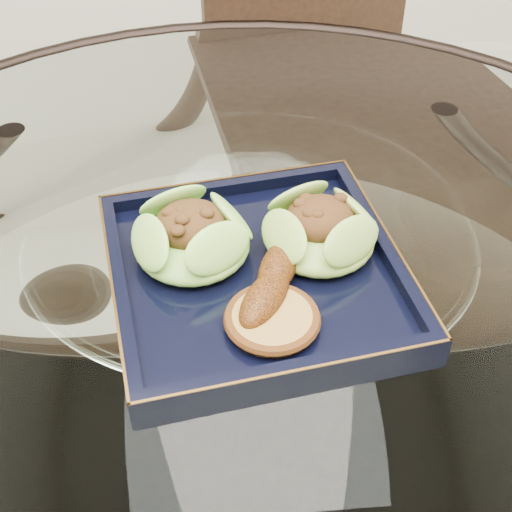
{
  "coord_description": "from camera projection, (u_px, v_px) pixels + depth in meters",
  "views": [
    {
      "loc": [
        -0.04,
        -0.52,
        1.25
      ],
      "look_at": [
        0.0,
        -0.03,
        0.8
      ],
      "focal_mm": 50.0,
      "sensor_mm": 36.0,
      "label": 1
    }
  ],
  "objects": [
    {
      "name": "lettuce_wrap_left",
      "position": [
        192.0,
        239.0,
        0.68
      ],
      "size": [
        0.12,
        0.12,
        0.04
      ],
      "primitive_type": "ellipsoid",
      "rotation": [
        0.0,
        0.0,
        0.05
      ],
      "color": "#57A22F",
      "rests_on": "navy_plate"
    },
    {
      "name": "navy_plate",
      "position": [
        256.0,
        279.0,
        0.68
      ],
      "size": [
        0.31,
        0.31,
        0.02
      ],
      "primitive_type": "cube",
      "rotation": [
        0.0,
        0.0,
        0.15
      ],
      "color": "black",
      "rests_on": "dining_table"
    },
    {
      "name": "dining_chair",
      "position": [
        317.0,
        158.0,
        1.32
      ],
      "size": [
        0.44,
        0.44,
        0.88
      ],
      "rotation": [
        0.0,
        0.0,
        0.16
      ],
      "color": "black",
      "rests_on": "ground"
    },
    {
      "name": "dining_table",
      "position": [
        251.0,
        368.0,
        0.82
      ],
      "size": [
        1.13,
        1.13,
        0.77
      ],
      "color": "white",
      "rests_on": "ground"
    },
    {
      "name": "crumb_patty",
      "position": [
        272.0,
        320.0,
        0.62
      ],
      "size": [
        0.1,
        0.1,
        0.01
      ],
      "primitive_type": "cylinder",
      "rotation": [
        0.0,
        0.0,
        -0.36
      ],
      "color": "#B6883C",
      "rests_on": "navy_plate"
    },
    {
      "name": "lettuce_wrap_right",
      "position": [
        320.0,
        233.0,
        0.69
      ],
      "size": [
        0.11,
        0.11,
        0.04
      ],
      "primitive_type": "ellipsoid",
      "rotation": [
        0.0,
        0.0,
        0.07
      ],
      "color": "#6B9E2D",
      "rests_on": "navy_plate"
    },
    {
      "name": "roasted_plantain",
      "position": [
        279.0,
        267.0,
        0.66
      ],
      "size": [
        0.09,
        0.16,
        0.03
      ],
      "primitive_type": "ellipsoid",
      "rotation": [
        0.0,
        0.0,
        1.17
      ],
      "color": "#6C330B",
      "rests_on": "navy_plate"
    }
  ]
}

